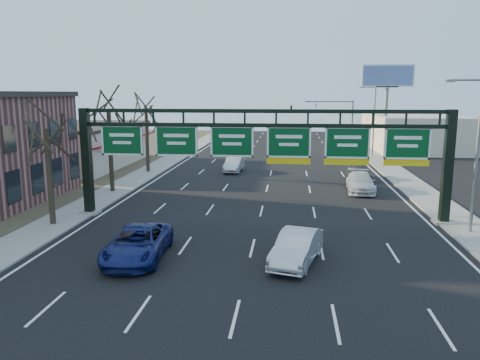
# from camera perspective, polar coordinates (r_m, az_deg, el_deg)

# --- Properties ---
(ground) EXTENTS (160.00, 160.00, 0.00)m
(ground) POSITION_cam_1_polar(r_m,az_deg,el_deg) (23.49, 1.12, -9.82)
(ground) COLOR black
(ground) RESTS_ON ground
(sidewalk_left) EXTENTS (3.00, 120.00, 0.12)m
(sidewalk_left) POSITION_cam_1_polar(r_m,az_deg,el_deg) (45.17, -12.98, -0.06)
(sidewalk_left) COLOR gray
(sidewalk_left) RESTS_ON ground
(sidewalk_right) EXTENTS (3.00, 120.00, 0.12)m
(sidewalk_right) POSITION_cam_1_polar(r_m,az_deg,el_deg) (44.08, 20.32, -0.72)
(sidewalk_right) COLOR gray
(sidewalk_right) RESTS_ON ground
(dirt_strip_left) EXTENTS (21.00, 120.00, 0.06)m
(dirt_strip_left) POSITION_cam_1_polar(r_m,az_deg,el_deg) (50.48, -26.19, 0.18)
(dirt_strip_left) COLOR #473D2B
(dirt_strip_left) RESTS_ON ground
(lane_markings) EXTENTS (21.60, 120.00, 0.01)m
(lane_markings) POSITION_cam_1_polar(r_m,az_deg,el_deg) (42.77, 3.46, -0.47)
(lane_markings) COLOR white
(lane_markings) RESTS_ON ground
(sign_gantry) EXTENTS (24.60, 1.20, 7.20)m
(sign_gantry) POSITION_cam_1_polar(r_m,az_deg,el_deg) (30.19, 2.78, 3.80)
(sign_gantry) COLOR black
(sign_gantry) RESTS_ON ground
(cream_strip) EXTENTS (10.90, 18.40, 4.70)m
(cream_strip) POSITION_cam_1_polar(r_m,az_deg,el_deg) (56.34, -18.49, 4.09)
(cream_strip) COLOR beige
(cream_strip) RESTS_ON ground
(building_right_distant) EXTENTS (12.00, 20.00, 5.00)m
(building_right_distant) POSITION_cam_1_polar(r_m,az_deg,el_deg) (74.39, 20.27, 5.54)
(building_right_distant) COLOR beige
(building_right_distant) RESTS_ON ground
(tree_gantry) EXTENTS (3.60, 3.60, 8.48)m
(tree_gantry) POSITION_cam_1_polar(r_m,az_deg,el_deg) (30.70, -22.71, 7.77)
(tree_gantry) COLOR #2B2418
(tree_gantry) RESTS_ON sidewalk_left
(tree_mid) EXTENTS (3.60, 3.60, 9.24)m
(tree_mid) POSITION_cam_1_polar(r_m,az_deg,el_deg) (39.75, -15.82, 9.70)
(tree_mid) COLOR #2B2418
(tree_mid) RESTS_ON sidewalk_left
(tree_far) EXTENTS (3.60, 3.60, 8.86)m
(tree_far) POSITION_cam_1_polar(r_m,az_deg,el_deg) (49.18, -11.43, 9.55)
(tree_far) COLOR #2B2418
(tree_far) RESTS_ON sidewalk_left
(streetlight_near) EXTENTS (2.15, 0.22, 9.00)m
(streetlight_near) POSITION_cam_1_polar(r_m,az_deg,el_deg) (30.03, 26.74, 3.51)
(streetlight_near) COLOR slate
(streetlight_near) RESTS_ON sidewalk_right
(streetlight_far) EXTENTS (2.15, 0.22, 9.00)m
(streetlight_far) POSITION_cam_1_polar(r_m,az_deg,el_deg) (62.91, 15.91, 7.34)
(streetlight_far) COLOR slate
(streetlight_far) RESTS_ON sidewalk_right
(billboard_right) EXTENTS (7.00, 0.50, 12.00)m
(billboard_right) POSITION_cam_1_polar(r_m,az_deg,el_deg) (68.19, 17.51, 10.83)
(billboard_right) COLOR slate
(billboard_right) RESTS_ON ground
(traffic_signal_mast) EXTENTS (10.16, 0.54, 7.00)m
(traffic_signal_mast) POSITION_cam_1_polar(r_m,az_deg,el_deg) (77.07, 9.03, 8.44)
(traffic_signal_mast) COLOR black
(traffic_signal_mast) RESTS_ON ground
(car_blue_suv) EXTENTS (2.95, 5.87, 1.59)m
(car_blue_suv) POSITION_cam_1_polar(r_m,az_deg,el_deg) (24.10, -12.35, -7.53)
(car_blue_suv) COLOR navy
(car_blue_suv) RESTS_ON ground
(car_silver_sedan) EXTENTS (2.85, 5.06, 1.58)m
(car_silver_sedan) POSITION_cam_1_polar(r_m,az_deg,el_deg) (23.12, 6.93, -8.17)
(car_silver_sedan) COLOR silver
(car_silver_sedan) RESTS_ON ground
(car_white_wagon) EXTENTS (2.57, 5.57, 1.58)m
(car_white_wagon) POSITION_cam_1_polar(r_m,az_deg,el_deg) (40.58, 14.47, -0.27)
(car_white_wagon) COLOR silver
(car_white_wagon) RESTS_ON ground
(car_grey_far) EXTENTS (1.93, 4.58, 1.55)m
(car_grey_far) POSITION_cam_1_polar(r_m,az_deg,el_deg) (46.22, 14.37, 1.01)
(car_grey_far) COLOR #404345
(car_grey_far) RESTS_ON ground
(car_silver_distant) EXTENTS (1.84, 4.61, 1.49)m
(car_silver_distant) POSITION_cam_1_polar(r_m,az_deg,el_deg) (49.29, -0.74, 1.89)
(car_silver_distant) COLOR silver
(car_silver_distant) RESTS_ON ground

